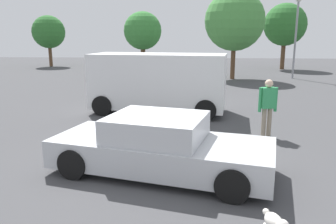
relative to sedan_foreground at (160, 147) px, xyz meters
name	(u,v)px	position (x,y,z in m)	size (l,w,h in m)	color
ground_plane	(151,171)	(-0.21, 0.07, -0.59)	(80.00, 80.00, 0.00)	#424244
sedan_foreground	(160,147)	(0.00, 0.00, 0.00)	(4.98, 2.92, 1.27)	#B7BABF
dog	(275,222)	(1.90, -2.29, -0.35)	(0.33, 0.58, 0.39)	white
van_white	(159,81)	(-0.61, 5.89, 0.63)	(5.29, 2.83, 2.27)	white
pedestrian	(268,103)	(2.88, 2.91, 0.42)	(0.56, 0.32, 1.70)	gray
light_post_near	(297,22)	(7.81, 17.38, 3.31)	(0.44, 0.44, 5.64)	gray
tree_back_left	(49,32)	(-13.38, 25.72, 2.75)	(3.16, 3.16, 4.93)	brown
tree_back_center	(235,21)	(3.50, 16.76, 3.35)	(4.05, 4.05, 5.97)	brown
tree_back_right	(143,31)	(-3.89, 24.31, 2.82)	(3.45, 3.45, 5.16)	brown
tree_far_right	(285,25)	(8.84, 24.22, 3.33)	(3.71, 3.71, 5.80)	brown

